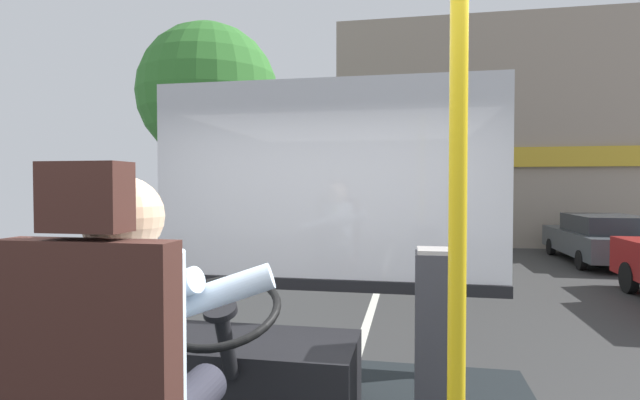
# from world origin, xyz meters

# --- Properties ---
(ground) EXTENTS (18.00, 44.00, 0.06)m
(ground) POSITION_xyz_m (0.00, 8.80, -0.02)
(ground) COLOR #343434
(bus_driver) EXTENTS (0.76, 0.55, 0.83)m
(bus_driver) POSITION_xyz_m (-0.22, -0.39, 1.45)
(bus_driver) COLOR #282833
(bus_driver) RESTS_ON driver_seat
(steering_console) EXTENTS (1.10, 0.95, 0.77)m
(steering_console) POSITION_xyz_m (-0.22, 0.68, 0.95)
(steering_console) COLOR black
(steering_console) RESTS_ON bus_floor
(handrail_pole) EXTENTS (0.04, 0.04, 1.98)m
(handrail_pole) POSITION_xyz_m (0.71, -0.49, 1.72)
(handrail_pole) COLOR gold
(handrail_pole) RESTS_ON bus_floor
(fare_box) EXTENTS (0.20, 0.22, 0.89)m
(fare_box) POSITION_xyz_m (0.72, 0.76, 1.17)
(fare_box) COLOR #333338
(fare_box) RESTS_ON bus_floor
(windshield_panel) EXTENTS (2.50, 0.08, 1.48)m
(windshield_panel) POSITION_xyz_m (0.00, 1.62, 1.77)
(windshield_panel) COLOR silver
(street_tree) EXTENTS (2.91, 2.91, 5.31)m
(street_tree) POSITION_xyz_m (-3.60, 7.94, 3.83)
(street_tree) COLOR #4C3828
(street_tree) RESTS_ON ground
(shop_building) EXTENTS (12.19, 5.24, 7.25)m
(shop_building) POSITION_xyz_m (4.27, 16.61, 3.63)
(shop_building) COLOR gray
(shop_building) RESTS_ON ground
(parked_car_charcoal) EXTENTS (1.82, 3.95, 1.21)m
(parked_car_charcoal) POSITION_xyz_m (5.26, 11.42, 0.62)
(parked_car_charcoal) COLOR #474C51
(parked_car_charcoal) RESTS_ON ground
(parked_car_silver) EXTENTS (2.01, 3.90, 1.33)m
(parked_car_silver) POSITION_xyz_m (5.14, 17.47, 0.68)
(parked_car_silver) COLOR silver
(parked_car_silver) RESTS_ON ground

